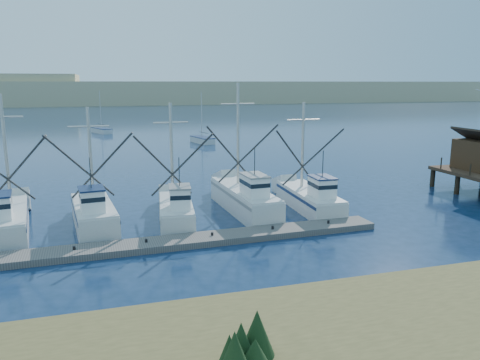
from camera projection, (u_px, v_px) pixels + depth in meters
name	position (u px, v px, depth m)	size (l,w,h in m)	color
ground	(325.00, 267.00, 24.76)	(500.00, 500.00, 0.00)	#0D223A
floating_dock	(146.00, 245.00, 27.48)	(29.81, 1.99, 0.40)	#66605B
dune_ridge	(124.00, 92.00, 220.83)	(360.00, 60.00, 10.00)	tan
trawler_fleet	(144.00, 209.00, 32.30)	(28.88, 9.79, 9.57)	silver
sailboat_near	(202.00, 140.00, 75.34)	(3.15, 5.78, 8.10)	silver
sailboat_far	(102.00, 131.00, 90.07)	(3.98, 6.21, 8.10)	silver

